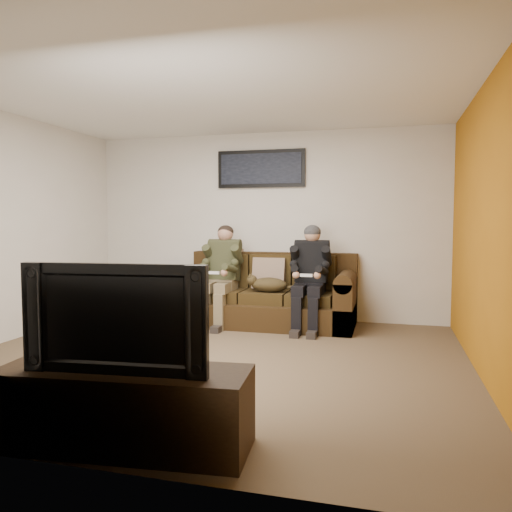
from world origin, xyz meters
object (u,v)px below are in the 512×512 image
(person_left, at_px, (221,269))
(cat, at_px, (267,284))
(sofa, at_px, (268,297))
(tv_stand, at_px, (124,408))
(framed_poster, at_px, (261,169))
(person_right, at_px, (310,270))
(television, at_px, (122,316))

(person_left, bearing_deg, cat, -3.76)
(sofa, xyz_separation_m, person_left, (-0.59, -0.19, 0.39))
(sofa, xyz_separation_m, tv_stand, (0.01, -3.78, -0.11))
(tv_stand, bearing_deg, framed_poster, 87.96)
(cat, bearing_deg, person_left, 176.24)
(person_left, distance_m, person_right, 1.18)
(sofa, distance_m, cat, 0.31)
(cat, distance_m, television, 3.56)
(television, bearing_deg, person_left, 94.58)
(person_right, xyz_separation_m, tv_stand, (-0.58, -3.59, -0.51))
(person_right, relative_size, tv_stand, 0.86)
(sofa, height_order, tv_stand, sofa)
(person_right, bearing_deg, television, -99.18)
(person_left, bearing_deg, framed_poster, 55.84)
(cat, bearing_deg, framed_poster, 111.77)
(person_left, relative_size, person_right, 0.99)
(sofa, xyz_separation_m, cat, (0.05, -0.23, 0.20))
(tv_stand, bearing_deg, person_left, 94.58)
(person_right, distance_m, television, 3.64)
(person_right, bearing_deg, framed_poster, 143.94)
(television, bearing_deg, tv_stand, -4.94)
(framed_poster, bearing_deg, person_left, -124.16)
(tv_stand, bearing_deg, television, 175.06)
(cat, relative_size, television, 0.59)
(sofa, relative_size, tv_stand, 1.50)
(sofa, distance_m, television, 3.81)
(person_left, relative_size, tv_stand, 0.86)
(framed_poster, distance_m, television, 4.37)
(person_left, height_order, person_right, person_right)
(person_left, bearing_deg, sofa, 18.02)
(cat, height_order, tv_stand, cat)
(person_left, bearing_deg, television, -80.47)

